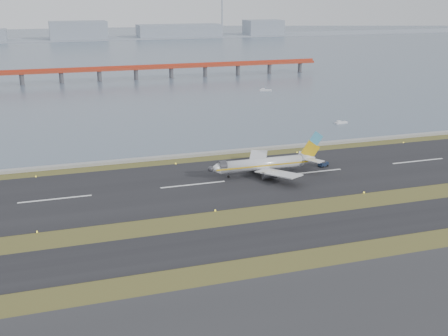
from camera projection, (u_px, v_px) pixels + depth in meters
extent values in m
plane|color=#384719|center=(224.00, 222.00, 141.69)|extent=(1000.00, 1000.00, 0.00)
cube|color=black|center=(240.00, 241.00, 130.79)|extent=(1000.00, 18.00, 0.10)
cube|color=black|center=(193.00, 185.00, 168.90)|extent=(1000.00, 45.00, 0.10)
cube|color=#969691|center=(171.00, 157.00, 195.99)|extent=(1000.00, 2.50, 1.00)
cube|color=#4D5D6F|center=(81.00, 51.00, 559.09)|extent=(1400.00, 800.00, 1.30)
cube|color=#AD351D|center=(136.00, 68.00, 372.24)|extent=(260.00, 5.00, 1.60)
cube|color=#AD351D|center=(136.00, 66.00, 371.79)|extent=(260.00, 0.40, 1.40)
cylinder|color=#4C4C51|center=(136.00, 75.00, 373.58)|extent=(2.80, 2.80, 7.00)
cylinder|color=#4C4C51|center=(269.00, 69.00, 402.05)|extent=(2.80, 2.80, 7.00)
cube|color=#8892A0|center=(71.00, 39.00, 704.27)|extent=(1400.00, 80.00, 1.00)
cube|color=#8892A0|center=(78.00, 30.00, 703.96)|extent=(70.00, 35.00, 22.00)
cube|color=#8892A0|center=(179.00, 31.00, 743.42)|extent=(110.00, 35.00, 16.00)
cube|color=#8892A0|center=(263.00, 27.00, 778.41)|extent=(50.00, 35.00, 20.00)
cylinder|color=#8892A0|center=(222.00, 13.00, 754.66)|extent=(1.80, 1.80, 60.00)
cylinder|color=silver|center=(261.00, 164.00, 177.49)|extent=(28.00, 3.80, 3.80)
cone|color=silver|center=(214.00, 169.00, 172.86)|extent=(3.20, 3.80, 3.80)
cone|color=silver|center=(308.00, 159.00, 182.20)|extent=(5.00, 3.80, 3.80)
cube|color=gold|center=(264.00, 166.00, 175.74)|extent=(31.00, 0.06, 0.45)
cube|color=gold|center=(259.00, 162.00, 179.23)|extent=(31.00, 0.06, 0.45)
cube|color=silver|center=(278.00, 173.00, 170.63)|extent=(11.31, 15.89, 1.66)
cube|color=silver|center=(258.00, 158.00, 186.06)|extent=(11.31, 15.89, 1.66)
cylinder|color=#39383D|center=(270.00, 175.00, 172.76)|extent=(4.20, 2.10, 2.10)
cylinder|color=#39383D|center=(256.00, 164.00, 183.64)|extent=(4.20, 2.10, 2.10)
cube|color=gold|center=(310.00, 150.00, 181.58)|extent=(6.80, 0.35, 6.85)
cube|color=#47A3CB|center=(316.00, 138.00, 181.04)|extent=(4.85, 0.37, 4.90)
cube|color=silver|center=(314.00, 160.00, 178.69)|extent=(5.64, 6.80, 0.22)
cube|color=silver|center=(304.00, 154.00, 185.59)|extent=(5.64, 6.80, 0.22)
cylinder|color=black|center=(228.00, 177.00, 175.13)|extent=(0.80, 0.28, 0.80)
cylinder|color=black|center=(269.00, 175.00, 176.27)|extent=(1.00, 0.38, 1.00)
cylinder|color=black|center=(262.00, 170.00, 181.35)|extent=(1.00, 0.38, 1.00)
cube|color=#131F35|center=(323.00, 164.00, 186.41)|extent=(3.75, 2.88, 1.24)
cube|color=#39383D|center=(323.00, 162.00, 185.92)|extent=(1.89, 1.95, 0.72)
cylinder|color=black|center=(323.00, 167.00, 185.29)|extent=(0.79, 0.54, 0.72)
cylinder|color=black|center=(319.00, 166.00, 186.53)|extent=(0.79, 0.54, 0.72)
cylinder|color=black|center=(327.00, 166.00, 186.63)|extent=(0.79, 0.54, 0.72)
cylinder|color=black|center=(324.00, 164.00, 187.87)|extent=(0.79, 0.54, 0.72)
cube|color=silver|center=(341.00, 123.00, 248.35)|extent=(6.19, 2.87, 0.77)
cube|color=silver|center=(339.00, 122.00, 247.57)|extent=(1.91, 1.63, 0.77)
cube|color=silver|center=(266.00, 90.00, 331.01)|extent=(7.23, 4.30, 0.89)
cube|color=silver|center=(263.00, 89.00, 330.80)|extent=(2.38, 2.13, 0.89)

